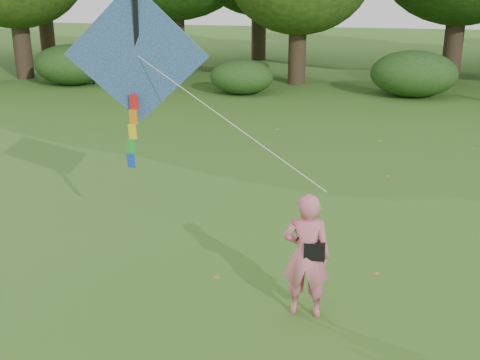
# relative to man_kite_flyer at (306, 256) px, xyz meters

# --- Properties ---
(ground) EXTENTS (100.00, 100.00, 0.00)m
(ground) POSITION_rel_man_kite_flyer_xyz_m (-0.17, -0.39, -0.96)
(ground) COLOR #265114
(ground) RESTS_ON ground
(man_kite_flyer) EXTENTS (0.71, 0.47, 1.93)m
(man_kite_flyer) POSITION_rel_man_kite_flyer_xyz_m (0.00, 0.00, 0.00)
(man_kite_flyer) COLOR #D66579
(man_kite_flyer) RESTS_ON ground
(bystander_left) EXTENTS (1.09, 1.07, 1.77)m
(bystander_left) POSITION_rel_man_kite_flyer_xyz_m (-10.92, 17.80, -0.08)
(bystander_left) COLOR #242531
(bystander_left) RESTS_ON ground
(crossbody_bag) EXTENTS (0.43, 0.20, 0.74)m
(crossbody_bag) POSITION_rel_man_kite_flyer_xyz_m (0.12, -0.03, 0.13)
(crossbody_bag) COLOR black
(crossbody_bag) RESTS_ON ground
(flying_kite) EXTENTS (4.40, 1.86, 3.11)m
(flying_kite) POSITION_rel_man_kite_flyer_xyz_m (-2.99, 1.45, 2.58)
(flying_kite) COLOR #274EAA
(flying_kite) RESTS_ON ground
(shrub_band) EXTENTS (39.15, 3.22, 1.88)m
(shrub_band) POSITION_rel_man_kite_flyer_xyz_m (-0.89, 17.21, -0.11)
(shrub_band) COLOR #264919
(shrub_band) RESTS_ON ground
(fallen_leaves) EXTENTS (9.25, 15.46, 0.01)m
(fallen_leaves) POSITION_rel_man_kite_flyer_xyz_m (1.04, 4.34, -0.96)
(fallen_leaves) COLOR olive
(fallen_leaves) RESTS_ON ground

